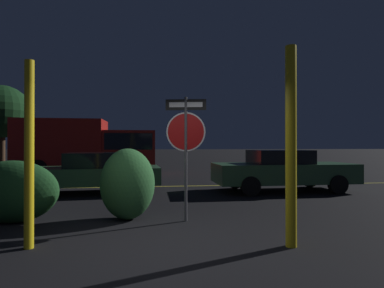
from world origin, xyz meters
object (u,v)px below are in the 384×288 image
(stop_sign, at_px, (186,134))
(delivery_truck, at_px, (89,145))
(passing_car_2, at_px, (92,173))
(yellow_pole_right, at_px, (291,146))
(hedge_bush_2, at_px, (128,184))
(passing_car_3, at_px, (282,170))
(tree_0, at_px, (2,112))
(yellow_pole_left, at_px, (29,154))
(hedge_bush_1, at_px, (12,192))

(stop_sign, distance_m, delivery_truck, 11.29)
(passing_car_2, bearing_deg, delivery_truck, 8.42)
(yellow_pole_right, height_order, hedge_bush_2, yellow_pole_right)
(yellow_pole_right, bearing_deg, passing_car_3, 67.59)
(passing_car_2, relative_size, tree_0, 0.87)
(stop_sign, xyz_separation_m, delivery_truck, (-4.17, 10.49, -0.20))
(yellow_pole_right, height_order, delivery_truck, yellow_pole_right)
(yellow_pole_right, height_order, tree_0, tree_0)
(stop_sign, bearing_deg, yellow_pole_right, -39.72)
(yellow_pole_right, height_order, passing_car_3, yellow_pole_right)
(yellow_pole_left, bearing_deg, hedge_bush_2, 51.23)
(yellow_pole_left, distance_m, passing_car_3, 7.86)
(hedge_bush_1, xyz_separation_m, passing_car_3, (7.03, 3.35, 0.09))
(passing_car_2, bearing_deg, tree_0, 32.46)
(hedge_bush_2, bearing_deg, passing_car_3, 34.69)
(hedge_bush_2, xyz_separation_m, passing_car_2, (-1.46, 3.62, -0.07))
(stop_sign, xyz_separation_m, hedge_bush_2, (-1.18, 0.29, -1.03))
(hedge_bush_1, bearing_deg, stop_sign, -4.46)
(hedge_bush_1, xyz_separation_m, passing_car_2, (0.77, 3.65, 0.05))
(hedge_bush_1, distance_m, tree_0, 15.18)
(passing_car_2, height_order, passing_car_3, passing_car_3)
(stop_sign, bearing_deg, passing_car_3, 55.34)
(yellow_pole_left, xyz_separation_m, yellow_pole_right, (3.90, -0.39, 0.12))
(yellow_pole_left, height_order, yellow_pole_right, yellow_pole_right)
(stop_sign, relative_size, passing_car_3, 0.53)
(hedge_bush_1, height_order, passing_car_3, passing_car_3)
(hedge_bush_2, height_order, passing_car_2, hedge_bush_2)
(yellow_pole_left, height_order, hedge_bush_1, yellow_pole_left)
(hedge_bush_2, xyz_separation_m, delivery_truck, (-2.99, 10.20, 0.82))
(stop_sign, bearing_deg, yellow_pole_left, -141.57)
(yellow_pole_left, distance_m, delivery_truck, 11.93)
(yellow_pole_left, bearing_deg, hedge_bush_1, 120.75)
(passing_car_2, distance_m, passing_car_3, 6.27)
(passing_car_3, height_order, delivery_truck, delivery_truck)
(yellow_pole_left, height_order, passing_car_2, yellow_pole_left)
(stop_sign, bearing_deg, delivery_truck, 122.10)
(yellow_pole_left, bearing_deg, yellow_pole_right, -5.75)
(hedge_bush_2, height_order, passing_car_3, hedge_bush_2)
(yellow_pole_right, bearing_deg, yellow_pole_left, 174.25)
(passing_car_2, xyz_separation_m, delivery_truck, (-1.53, 6.58, 0.90))
(hedge_bush_1, height_order, hedge_bush_2, hedge_bush_2)
(stop_sign, relative_size, hedge_bush_2, 1.71)
(yellow_pole_left, distance_m, passing_car_2, 5.28)
(delivery_truck, relative_size, tree_0, 1.35)
(yellow_pole_left, xyz_separation_m, hedge_bush_2, (1.29, 1.60, -0.67))
(yellow_pole_left, xyz_separation_m, tree_0, (-7.52, 14.93, 2.21))
(passing_car_3, xyz_separation_m, tree_0, (-13.61, 10.00, 2.91))
(yellow_pole_left, bearing_deg, passing_car_3, 38.98)
(delivery_truck, bearing_deg, yellow_pole_right, 24.06)
(yellow_pole_right, distance_m, passing_car_2, 6.99)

